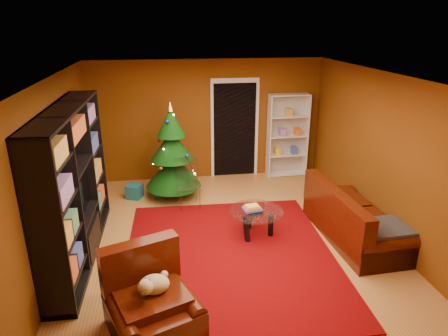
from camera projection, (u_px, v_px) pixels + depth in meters
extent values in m
cube|color=#B17335|center=(228.00, 237.00, 6.59)|extent=(5.00, 5.50, 0.05)
cube|color=silver|center=(228.00, 74.00, 5.67)|extent=(5.00, 5.50, 0.05)
cube|color=brown|center=(207.00, 120.00, 8.70)|extent=(5.00, 0.05, 2.60)
cube|color=brown|center=(56.00, 171.00, 5.77)|extent=(0.05, 5.50, 2.60)
cube|color=brown|center=(381.00, 154.00, 6.49)|extent=(0.05, 5.50, 2.60)
cube|color=#710405|center=(230.00, 256.00, 6.01)|extent=(3.23, 3.72, 0.02)
cube|color=#155D71|center=(135.00, 191.00, 7.96)|extent=(0.36, 0.36, 0.28)
cube|color=#2A693C|center=(160.00, 190.00, 8.03)|extent=(0.26, 0.26, 0.25)
cube|color=maroon|center=(176.00, 186.00, 8.30)|extent=(0.26, 0.26, 0.20)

